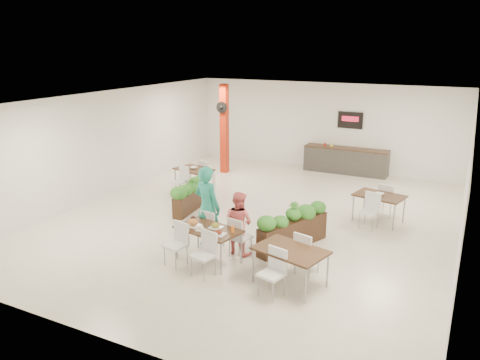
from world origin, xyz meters
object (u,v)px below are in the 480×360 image
at_px(diner_woman, 239,223).
at_px(planter_right, 293,226).
at_px(main_table, 208,233).
at_px(side_table_b, 379,199).
at_px(diner_man, 207,207).
at_px(planter_left, 191,193).
at_px(red_column, 224,128).
at_px(side_table_a, 194,172).
at_px(side_table_c, 290,255).
at_px(service_counter, 346,160).

distance_m(diner_woman, planter_right, 1.30).
relative_size(main_table, side_table_b, 1.10).
bearing_deg(diner_man, planter_left, -37.11).
xyz_separation_m(red_column, side_table_a, (0.24, -2.48, -1.02)).
relative_size(side_table_b, side_table_c, 1.00).
distance_m(red_column, main_table, 7.38).
xyz_separation_m(red_column, side_table_b, (6.01, -2.60, -1.01)).
bearing_deg(side_table_b, diner_woman, -113.82).
relative_size(diner_woman, side_table_c, 0.86).
height_order(main_table, side_table_c, same).
distance_m(side_table_a, side_table_b, 5.77).
height_order(planter_left, side_table_b, planter_left).
xyz_separation_m(main_table, side_table_c, (1.96, -0.21, 0.00)).
bearing_deg(side_table_a, planter_right, -16.63).
relative_size(red_column, diner_woman, 2.22).
height_order(service_counter, diner_man, service_counter).
relative_size(planter_left, planter_right, 0.92).
xyz_separation_m(main_table, diner_woman, (0.41, 0.65, 0.09)).
bearing_deg(side_table_b, side_table_c, -89.61).
relative_size(diner_man, side_table_b, 1.15).
distance_m(red_column, planter_left, 4.30).
height_order(main_table, diner_man, diner_man).
distance_m(diner_woman, side_table_b, 4.14).
bearing_deg(diner_woman, service_counter, -81.12).
xyz_separation_m(planter_right, side_table_b, (1.45, 2.53, 0.12)).
bearing_deg(planter_right, planter_left, 162.09).
distance_m(service_counter, planter_right, 7.01).
height_order(red_column, side_table_b, red_column).
bearing_deg(side_table_a, service_counter, 63.98).
bearing_deg(service_counter, planter_left, -116.37).
height_order(planter_left, side_table_a, planter_left).
distance_m(red_column, planter_right, 6.95).
distance_m(planter_left, side_table_b, 5.12).
height_order(service_counter, main_table, service_counter).
xyz_separation_m(planter_left, side_table_c, (4.03, -2.80, 0.14)).
bearing_deg(diner_woman, red_column, -46.99).
height_order(main_table, diner_woman, diner_woman).
xyz_separation_m(service_counter, side_table_c, (1.12, -8.67, 0.15)).
relative_size(service_counter, planter_left, 1.65).
height_order(diner_woman, planter_right, diner_woman).
bearing_deg(planter_right, service_counter, 94.57).
xyz_separation_m(planter_left, planter_right, (3.47, -1.12, 0.02)).
height_order(planter_right, side_table_b, planter_right).
distance_m(main_table, diner_man, 0.83).
height_order(service_counter, side_table_b, service_counter).
height_order(main_table, side_table_b, same).
distance_m(planter_right, side_table_b, 2.92).
distance_m(service_counter, side_table_c, 8.75).
height_order(diner_woman, planter_left, diner_woman).
xyz_separation_m(diner_man, diner_woman, (0.80, 0.00, -0.24)).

